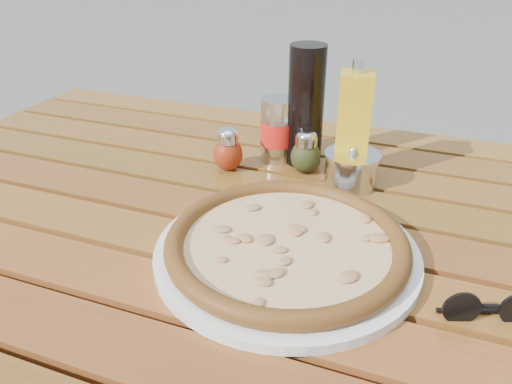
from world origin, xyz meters
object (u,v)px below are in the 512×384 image
(pepper_shaker, at_px, (228,150))
(olive_oil_cruet, at_px, (353,127))
(table, at_px, (252,254))
(dark_bottle, at_px, (306,106))
(oregano_shaker, at_px, (306,152))
(pizza, at_px, (287,243))
(sunglasses, at_px, (489,309))
(plate, at_px, (286,252))
(soda_can, at_px, (278,130))
(parmesan_tin, at_px, (351,169))

(pepper_shaker, relative_size, olive_oil_cruet, 0.39)
(table, height_order, dark_bottle, dark_bottle)
(pepper_shaker, distance_m, oregano_shaker, 0.14)
(pizza, height_order, sunglasses, sunglasses)
(oregano_shaker, bearing_deg, olive_oil_cruet, 4.23)
(pepper_shaker, height_order, oregano_shaker, same)
(pizza, relative_size, oregano_shaker, 4.11)
(oregano_shaker, xyz_separation_m, sunglasses, (0.30, -0.30, -0.02))
(plate, xyz_separation_m, sunglasses, (0.25, -0.03, 0.01))
(table, relative_size, soda_can, 11.67)
(table, distance_m, oregano_shaker, 0.21)
(table, height_order, parmesan_tin, parmesan_tin)
(pizza, distance_m, olive_oil_cruet, 0.28)
(pizza, height_order, dark_bottle, dark_bottle)
(pepper_shaker, bearing_deg, sunglasses, -30.55)
(dark_bottle, distance_m, olive_oil_cruet, 0.10)
(table, bearing_deg, soda_can, 97.83)
(soda_can, xyz_separation_m, sunglasses, (0.37, -0.33, -0.04))
(pepper_shaker, bearing_deg, parmesan_tin, 4.74)
(plate, bearing_deg, parmesan_tin, 80.92)
(plate, relative_size, soda_can, 3.00)
(olive_oil_cruet, bearing_deg, oregano_shaker, -175.77)
(pepper_shaker, relative_size, soda_can, 0.68)
(oregano_shaker, xyz_separation_m, soda_can, (-0.07, 0.04, 0.02))
(pizza, height_order, soda_can, soda_can)
(dark_bottle, height_order, olive_oil_cruet, dark_bottle)
(soda_can, relative_size, sunglasses, 1.11)
(soda_can, height_order, sunglasses, soda_can)
(plate, distance_m, soda_can, 0.33)
(table, distance_m, pizza, 0.16)
(plate, bearing_deg, soda_can, 110.88)
(pizza, bearing_deg, parmesan_tin, 80.92)
(table, relative_size, pizza, 4.16)
(plate, xyz_separation_m, olive_oil_cruet, (0.03, 0.27, 0.09))
(parmesan_tin, height_order, sunglasses, parmesan_tin)
(plate, relative_size, dark_bottle, 1.64)
(table, distance_m, soda_can, 0.25)
(oregano_shaker, xyz_separation_m, olive_oil_cruet, (0.08, 0.01, 0.06))
(oregano_shaker, height_order, soda_can, soda_can)
(sunglasses, bearing_deg, parmesan_tin, 108.14)
(parmesan_tin, distance_m, sunglasses, 0.35)
(soda_can, bearing_deg, table, -82.17)
(table, distance_m, parmesan_tin, 0.23)
(table, xyz_separation_m, plate, (0.09, -0.09, 0.08))
(table, height_order, sunglasses, sunglasses)
(oregano_shaker, distance_m, parmesan_tin, 0.09)
(plate, bearing_deg, sunglasses, -7.77)
(soda_can, bearing_deg, pizza, -69.12)
(pizza, bearing_deg, table, 134.50)
(dark_bottle, bearing_deg, parmesan_tin, -31.13)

